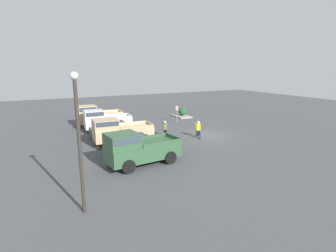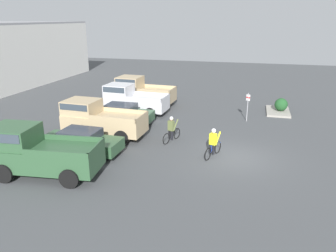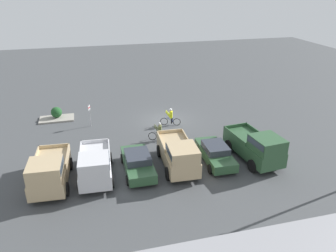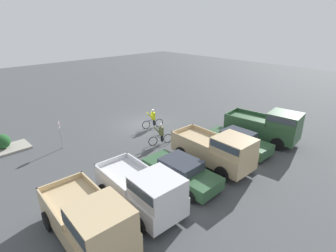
# 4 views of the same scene
# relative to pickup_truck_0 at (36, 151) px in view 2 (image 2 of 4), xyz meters

# --- Properties ---
(ground_plane) EXTENTS (80.00, 80.00, 0.00)m
(ground_plane) POSITION_rel_pickup_truck_0_xyz_m (4.45, -8.93, -1.23)
(ground_plane) COLOR #424447
(pickup_truck_0) EXTENTS (2.67, 5.28, 2.39)m
(pickup_truck_0) POSITION_rel_pickup_truck_0_xyz_m (0.00, 0.00, 0.00)
(pickup_truck_0) COLOR #2D5133
(pickup_truck_0) RESTS_ON ground_plane
(sedan_0) EXTENTS (2.01, 4.53, 1.37)m
(sedan_0) POSITION_rel_pickup_truck_0_xyz_m (2.85, -0.70, -0.53)
(sedan_0) COLOR #2D5133
(sedan_0) RESTS_ON ground_plane
(pickup_truck_1) EXTENTS (2.41, 5.22, 2.27)m
(pickup_truck_1) POSITION_rel_pickup_truck_0_xyz_m (5.67, -0.37, -0.05)
(pickup_truck_1) COLOR tan
(pickup_truck_1) RESTS_ON ground_plane
(sedan_1) EXTENTS (2.00, 4.51, 1.40)m
(sedan_1) POSITION_rel_pickup_truck_0_xyz_m (8.45, -0.74, -0.52)
(sedan_1) COLOR #2D5133
(sedan_1) RESTS_ON ground_plane
(pickup_truck_2) EXTENTS (2.44, 4.98, 2.21)m
(pickup_truck_2) POSITION_rel_pickup_truck_0_xyz_m (11.27, -0.42, -0.10)
(pickup_truck_2) COLOR silver
(pickup_truck_2) RESTS_ON ground_plane
(pickup_truck_3) EXTENTS (2.53, 5.04, 2.34)m
(pickup_truck_3) POSITION_rel_pickup_truck_0_xyz_m (14.07, -0.24, -0.03)
(pickup_truck_3) COLOR tan
(pickup_truck_3) RESTS_ON ground_plane
(cyclist_0) EXTENTS (1.74, 0.71, 1.60)m
(cyclist_0) POSITION_rel_pickup_truck_0_xyz_m (5.92, -5.06, -0.45)
(cyclist_0) COLOR black
(cyclist_0) RESTS_ON ground_plane
(cyclist_1) EXTENTS (1.75, 0.71, 1.62)m
(cyclist_1) POSITION_rel_pickup_truck_0_xyz_m (4.27, -7.79, -0.44)
(cyclist_1) COLOR black
(cyclist_1) RESTS_ON ground_plane
(fire_lane_sign) EXTENTS (0.17, 0.27, 2.09)m
(fire_lane_sign) POSITION_rel_pickup_truck_0_xyz_m (11.28, -9.35, 0.03)
(fire_lane_sign) COLOR #9E9EA3
(fire_lane_sign) RESTS_ON ground_plane
(curb_island) EXTENTS (3.11, 1.76, 0.15)m
(curb_island) POSITION_rel_pickup_truck_0_xyz_m (14.34, -11.69, -1.16)
(curb_island) COLOR gray
(curb_island) RESTS_ON ground_plane
(shrub) EXTENTS (1.01, 1.01, 1.01)m
(shrub) POSITION_rel_pickup_truck_0_xyz_m (14.29, -11.88, -0.58)
(shrub) COLOR #1E4C23
(shrub) RESTS_ON curb_island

